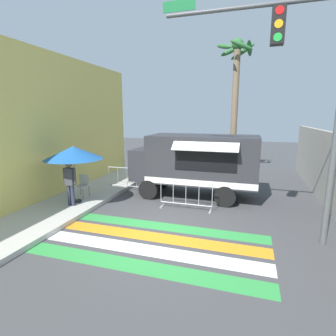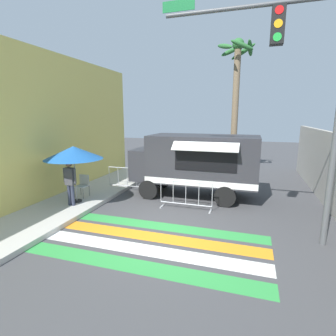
{
  "view_description": "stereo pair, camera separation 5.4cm",
  "coord_description": "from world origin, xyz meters",
  "px_view_note": "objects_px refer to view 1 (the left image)",
  "views": [
    {
      "loc": [
        2.46,
        -6.94,
        3.44
      ],
      "look_at": [
        -0.49,
        2.48,
        1.44
      ],
      "focal_mm": 28.0,
      "sensor_mm": 36.0,
      "label": 1
    },
    {
      "loc": [
        2.51,
        -6.92,
        3.44
      ],
      "look_at": [
        -0.49,
        2.48,
        1.44
      ],
      "focal_mm": 28.0,
      "sensor_mm": 36.0,
      "label": 2
    }
  ],
  "objects_px": {
    "patio_umbrella": "(73,153)",
    "palm_tree": "(235,87)",
    "traffic_signal_pole": "(303,74)",
    "barricade_side": "(127,179)",
    "food_truck": "(193,160)",
    "folding_chair": "(83,184)",
    "barricade_front": "(186,195)",
    "vendor_person": "(70,181)"
  },
  "relations": [
    {
      "from": "folding_chair",
      "to": "palm_tree",
      "type": "bearing_deg",
      "value": 66.8
    },
    {
      "from": "food_truck",
      "to": "traffic_signal_pole",
      "type": "bearing_deg",
      "value": -43.0
    },
    {
      "from": "vendor_person",
      "to": "barricade_side",
      "type": "relative_size",
      "value": 0.87
    },
    {
      "from": "traffic_signal_pole",
      "to": "folding_chair",
      "type": "relative_size",
      "value": 7.28
    },
    {
      "from": "food_truck",
      "to": "barricade_front",
      "type": "height_order",
      "value": "food_truck"
    },
    {
      "from": "patio_umbrella",
      "to": "palm_tree",
      "type": "xyz_separation_m",
      "value": [
        5.32,
        6.81,
        2.85
      ]
    },
    {
      "from": "barricade_front",
      "to": "palm_tree",
      "type": "bearing_deg",
      "value": 78.16
    },
    {
      "from": "vendor_person",
      "to": "patio_umbrella",
      "type": "bearing_deg",
      "value": 113.34
    },
    {
      "from": "food_truck",
      "to": "patio_umbrella",
      "type": "height_order",
      "value": "food_truck"
    },
    {
      "from": "traffic_signal_pole",
      "to": "vendor_person",
      "type": "xyz_separation_m",
      "value": [
        -7.34,
        0.21,
        -3.34
      ]
    },
    {
      "from": "patio_umbrella",
      "to": "traffic_signal_pole",
      "type": "bearing_deg",
      "value": -4.59
    },
    {
      "from": "patio_umbrella",
      "to": "vendor_person",
      "type": "bearing_deg",
      "value": -81.23
    },
    {
      "from": "patio_umbrella",
      "to": "folding_chair",
      "type": "bearing_deg",
      "value": 104.55
    },
    {
      "from": "vendor_person",
      "to": "barricade_side",
      "type": "xyz_separation_m",
      "value": [
        0.82,
        2.97,
        -0.58
      ]
    },
    {
      "from": "folding_chair",
      "to": "food_truck",
      "type": "bearing_deg",
      "value": 43.22
    },
    {
      "from": "traffic_signal_pole",
      "to": "barricade_side",
      "type": "height_order",
      "value": "traffic_signal_pole"
    },
    {
      "from": "traffic_signal_pole",
      "to": "palm_tree",
      "type": "xyz_separation_m",
      "value": [
        -2.08,
        7.4,
        0.47
      ]
    },
    {
      "from": "traffic_signal_pole",
      "to": "patio_umbrella",
      "type": "distance_m",
      "value": 7.8
    },
    {
      "from": "barricade_front",
      "to": "food_truck",
      "type": "bearing_deg",
      "value": 92.9
    },
    {
      "from": "barricade_side",
      "to": "palm_tree",
      "type": "height_order",
      "value": "palm_tree"
    },
    {
      "from": "barricade_front",
      "to": "barricade_side",
      "type": "height_order",
      "value": "same"
    },
    {
      "from": "food_truck",
      "to": "palm_tree",
      "type": "relative_size",
      "value": 0.71
    },
    {
      "from": "food_truck",
      "to": "palm_tree",
      "type": "distance_m",
      "value": 5.56
    },
    {
      "from": "folding_chair",
      "to": "patio_umbrella",
      "type": "bearing_deg",
      "value": -56.91
    },
    {
      "from": "food_truck",
      "to": "patio_umbrella",
      "type": "xyz_separation_m",
      "value": [
        -4.0,
        -2.58,
        0.5
      ]
    },
    {
      "from": "barricade_side",
      "to": "palm_tree",
      "type": "distance_m",
      "value": 7.54
    },
    {
      "from": "barricade_side",
      "to": "food_truck",
      "type": "bearing_deg",
      "value": -0.06
    },
    {
      "from": "food_truck",
      "to": "folding_chair",
      "type": "bearing_deg",
      "value": -155.33
    },
    {
      "from": "barricade_front",
      "to": "palm_tree",
      "type": "height_order",
      "value": "palm_tree"
    },
    {
      "from": "patio_umbrella",
      "to": "palm_tree",
      "type": "height_order",
      "value": "palm_tree"
    },
    {
      "from": "food_truck",
      "to": "barricade_side",
      "type": "distance_m",
      "value": 3.29
    },
    {
      "from": "traffic_signal_pole",
      "to": "vendor_person",
      "type": "height_order",
      "value": "traffic_signal_pole"
    },
    {
      "from": "folding_chair",
      "to": "vendor_person",
      "type": "distance_m",
      "value": 1.15
    },
    {
      "from": "folding_chair",
      "to": "barricade_side",
      "type": "relative_size",
      "value": 0.47
    },
    {
      "from": "patio_umbrella",
      "to": "vendor_person",
      "type": "relative_size",
      "value": 1.29
    },
    {
      "from": "barricade_side",
      "to": "barricade_front",
      "type": "bearing_deg",
      "value": -27.32
    },
    {
      "from": "patio_umbrella",
      "to": "barricade_front",
      "type": "height_order",
      "value": "patio_umbrella"
    },
    {
      "from": "food_truck",
      "to": "barricade_side",
      "type": "relative_size",
      "value": 2.72
    },
    {
      "from": "food_truck",
      "to": "barricade_front",
      "type": "distance_m",
      "value": 1.95
    },
    {
      "from": "barricade_front",
      "to": "folding_chair",
      "type": "bearing_deg",
      "value": -176.47
    },
    {
      "from": "food_truck",
      "to": "traffic_signal_pole",
      "type": "distance_m",
      "value": 5.47
    },
    {
      "from": "traffic_signal_pole",
      "to": "barricade_front",
      "type": "xyz_separation_m",
      "value": [
        -3.32,
        1.52,
        -3.92
      ]
    }
  ]
}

